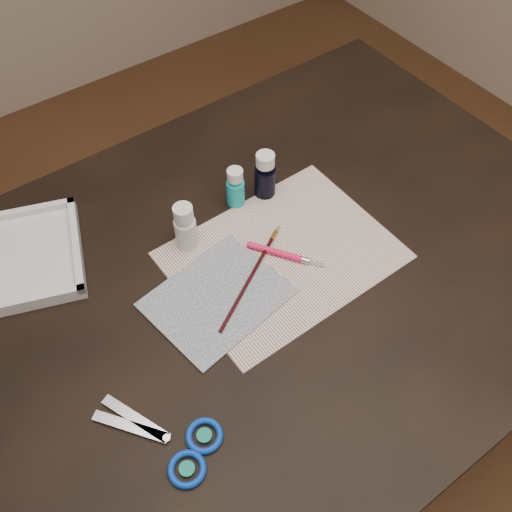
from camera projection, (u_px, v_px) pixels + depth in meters
ground at (256, 431)px, 1.61m from camera, size 3.50×3.50×0.02m
table at (256, 369)px, 1.30m from camera, size 1.30×0.90×0.75m
paper at (282, 255)px, 1.03m from camera, size 0.39×0.30×0.00m
canvas at (217, 298)px, 0.97m from camera, size 0.25×0.21×0.00m
paint_bottle_white at (185, 227)px, 1.01m from camera, size 0.04×0.04×0.10m
paint_bottle_cyan at (235, 187)px, 1.08m from camera, size 0.04×0.04×0.08m
paint_bottle_navy at (265, 175)px, 1.09m from camera, size 0.04×0.04×0.10m
paintbrush at (252, 274)px, 1.00m from camera, size 0.23×0.14×0.01m
craft_knife at (287, 255)px, 1.02m from camera, size 0.10×0.13×0.01m
scissors at (153, 438)px, 0.82m from camera, size 0.21×0.24×0.01m
palette_tray at (18, 258)px, 1.01m from camera, size 0.28×0.28×0.03m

